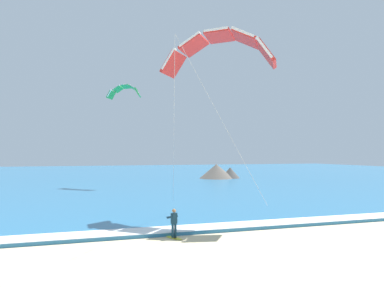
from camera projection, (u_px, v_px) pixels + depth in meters
name	position (u px, v px, depth m)	size (l,w,h in m)	color
sea	(90.00, 176.00, 78.63)	(200.00, 120.00, 0.20)	teal
surf_foam	(140.00, 231.00, 22.55)	(200.00, 1.95, 0.04)	white
surfboard	(174.00, 238.00, 21.66)	(0.94, 1.46, 0.09)	yellow
kitesurfer	(174.00, 222.00, 21.69)	(0.65, 0.64, 1.69)	#143347
kite_primary	(218.00, 47.00, 28.55)	(8.40, 8.40, 13.07)	red
kite_distant	(125.00, 90.00, 54.29)	(4.64, 4.55, 2.11)	green
headland_right	(219.00, 172.00, 69.58)	(7.98, 6.79, 2.85)	#56514C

